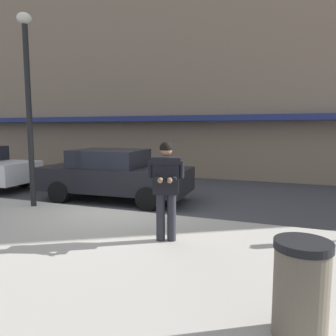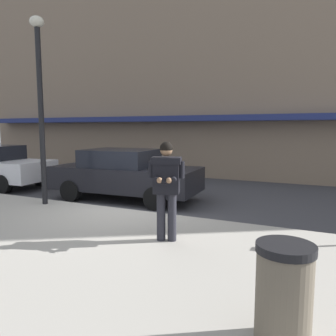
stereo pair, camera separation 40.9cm
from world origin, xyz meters
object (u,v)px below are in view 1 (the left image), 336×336
at_px(street_lamp_post, 28,90).
at_px(trash_bin, 301,289).
at_px(parked_sedan_mid, 114,174).
at_px(man_texting_on_phone, 166,181).

relative_size(street_lamp_post, trash_bin, 4.98).
bearing_deg(parked_sedan_mid, trash_bin, -45.99).
bearing_deg(trash_bin, street_lamp_post, 152.26).
relative_size(parked_sedan_mid, man_texting_on_phone, 2.53).
bearing_deg(street_lamp_post, parked_sedan_mid, 55.64).
xyz_separation_m(man_texting_on_phone, trash_bin, (2.22, -2.14, -0.62)).
distance_m(parked_sedan_mid, trash_bin, 7.41).
xyz_separation_m(parked_sedan_mid, man_texting_on_phone, (2.92, -3.19, 0.46)).
xyz_separation_m(parked_sedan_mid, trash_bin, (5.15, -5.33, -0.16)).
bearing_deg(street_lamp_post, man_texting_on_phone, -16.57).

